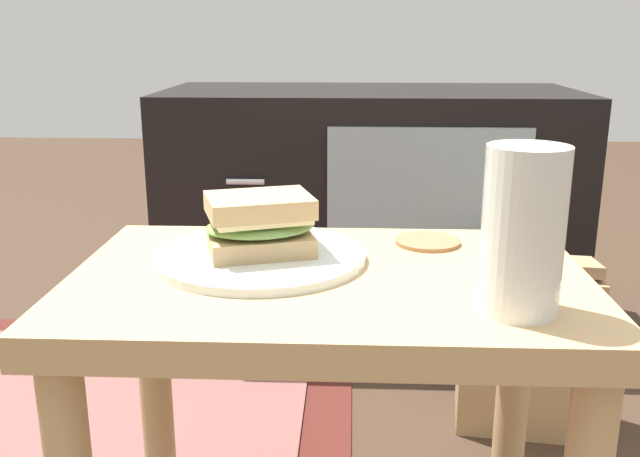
% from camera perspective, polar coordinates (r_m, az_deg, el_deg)
% --- Properties ---
extents(side_table, '(0.56, 0.36, 0.46)m').
position_cam_1_polar(side_table, '(0.80, 0.73, -9.76)').
color(side_table, tan).
rests_on(side_table, ground).
extents(tv_cabinet, '(0.96, 0.46, 0.58)m').
position_cam_1_polar(tv_cabinet, '(1.72, 3.93, 1.52)').
color(tv_cabinet, black).
rests_on(tv_cabinet, ground).
extents(area_rug, '(1.02, 0.89, 0.01)m').
position_cam_1_polar(area_rug, '(1.46, -18.61, -14.14)').
color(area_rug, '#4C1E19').
rests_on(area_rug, ground).
extents(plate, '(0.24, 0.24, 0.01)m').
position_cam_1_polar(plate, '(0.81, -4.85, -2.24)').
color(plate, silver).
rests_on(plate, side_table).
extents(sandwich_front, '(0.14, 0.12, 0.07)m').
position_cam_1_polar(sandwich_front, '(0.80, -4.91, 0.35)').
color(sandwich_front, tan).
rests_on(sandwich_front, plate).
extents(beer_glass, '(0.08, 0.08, 0.16)m').
position_cam_1_polar(beer_glass, '(0.67, 16.11, -0.52)').
color(beer_glass, silver).
rests_on(beer_glass, side_table).
extents(coaster, '(0.08, 0.08, 0.01)m').
position_cam_1_polar(coaster, '(0.88, 8.72, -1.05)').
color(coaster, '#996B47').
rests_on(coaster, side_table).
extents(paper_bag, '(0.25, 0.17, 0.33)m').
position_cam_1_polar(paper_bag, '(1.36, 16.30, -8.94)').
color(paper_bag, tan).
rests_on(paper_bag, ground).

